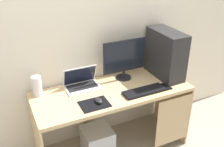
# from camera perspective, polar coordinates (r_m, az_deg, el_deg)

# --- Properties ---
(ground_plane) EXTENTS (8.00, 8.00, 0.00)m
(ground_plane) POSITION_cam_1_polar(r_m,az_deg,el_deg) (3.00, 0.00, -15.62)
(ground_plane) COLOR #9E9384
(wall_back) EXTENTS (4.00, 0.05, 2.60)m
(wall_back) POSITION_cam_1_polar(r_m,az_deg,el_deg) (2.63, -3.25, 10.84)
(wall_back) COLOR beige
(wall_back) RESTS_ON ground_plane
(desk) EXTENTS (1.54, 0.62, 0.73)m
(desk) POSITION_cam_1_polar(r_m,az_deg,el_deg) (2.64, 0.48, -6.22)
(desk) COLOR tan
(desk) RESTS_ON ground_plane
(pc_tower) EXTENTS (0.21, 0.47, 0.49)m
(pc_tower) POSITION_cam_1_polar(r_m,az_deg,el_deg) (2.79, 11.57, 4.20)
(pc_tower) COLOR #232326
(pc_tower) RESTS_ON desk
(monitor) EXTENTS (0.47, 0.16, 0.43)m
(monitor) POSITION_cam_1_polar(r_m,az_deg,el_deg) (2.68, 2.71, 3.31)
(monitor) COLOR black
(monitor) RESTS_ON desk
(laptop) EXTENTS (0.34, 0.22, 0.21)m
(laptop) POSITION_cam_1_polar(r_m,az_deg,el_deg) (2.61, -6.60, -2.12)
(laptop) COLOR white
(laptop) RESTS_ON desk
(speaker) EXTENTS (0.09, 0.09, 0.19)m
(speaker) POSITION_cam_1_polar(r_m,az_deg,el_deg) (2.53, -15.99, -2.63)
(speaker) COLOR silver
(speaker) RESTS_ON desk
(keyboard) EXTENTS (0.42, 0.14, 0.02)m
(keyboard) POSITION_cam_1_polar(r_m,az_deg,el_deg) (2.54, 6.99, -3.83)
(keyboard) COLOR black
(keyboard) RESTS_ON desk
(mousepad) EXTENTS (0.26, 0.20, 0.00)m
(mousepad) POSITION_cam_1_polar(r_m,az_deg,el_deg) (2.35, -3.82, -6.66)
(mousepad) COLOR black
(mousepad) RESTS_ON desk
(mouse_left) EXTENTS (0.06, 0.10, 0.03)m
(mouse_left) POSITION_cam_1_polar(r_m,az_deg,el_deg) (2.36, -2.90, -5.89)
(mouse_left) COLOR #232326
(mouse_left) RESTS_ON mousepad
(cell_phone) EXTENTS (0.07, 0.13, 0.01)m
(cell_phone) POSITION_cam_1_polar(r_m,az_deg,el_deg) (2.66, 11.60, -2.79)
(cell_phone) COLOR black
(cell_phone) RESTS_ON desk
(subwoofer) EXTENTS (0.29, 0.29, 0.29)m
(subwoofer) POSITION_cam_1_polar(r_m,az_deg,el_deg) (2.86, -3.21, -14.36)
(subwoofer) COLOR #B7BCC6
(subwoofer) RESTS_ON ground_plane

